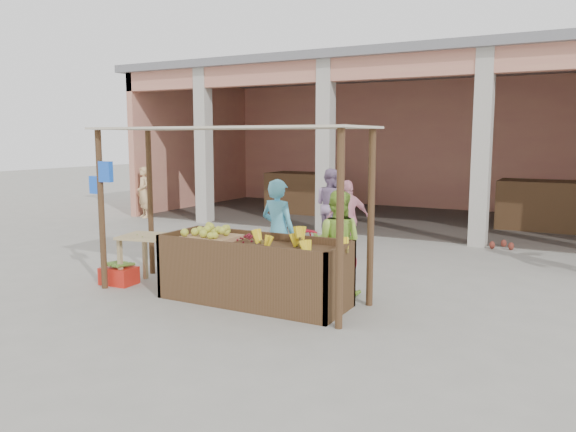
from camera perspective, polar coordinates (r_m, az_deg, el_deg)
The scene contains 18 objects.
ground at distance 8.08m, azimuth -6.51°, elevation -8.17°, with size 60.00×60.00×0.00m, color gray.
market_building at distance 15.92m, azimuth 12.31°, elevation 9.46°, with size 14.40×6.40×4.20m.
fruit_stall at distance 7.71m, azimuth -3.48°, elevation -5.85°, with size 2.60×0.95×0.80m, color #503320.
stall_awning at distance 7.83m, azimuth -6.58°, elevation 5.99°, with size 4.09×1.35×2.39m.
banana_heap at distance 7.20m, azimuth 1.54°, elevation -2.70°, with size 1.18×0.64×0.21m, color yellow, non-canonical shape.
melon_tray at distance 8.03m, azimuth -7.83°, elevation -1.78°, with size 0.73×0.63×0.20m.
berry_heap at distance 7.72m, azimuth -3.99°, elevation -2.30°, with size 0.42×0.34×0.13m, color maroon.
side_table at distance 8.71m, azimuth -13.48°, elevation -2.83°, with size 1.07×0.83×0.78m.
papaya_pile at distance 8.67m, azimuth -13.53°, elevation -1.32°, with size 0.66×0.38×0.19m, color #58912F, non-canonical shape.
red_crate at distance 9.06m, azimuth -16.79°, elevation -5.82°, with size 0.51×0.37×0.27m, color red.
plantain_bundle at distance 9.02m, azimuth -16.84°, elevation -4.75°, with size 0.40×0.28×0.08m, color olive, non-canonical shape.
produce_sacks at distance 12.18m, azimuth 20.55°, elevation -1.68°, with size 1.00×0.75×0.61m.
vendor_blue at distance 8.55m, azimuth -1.01°, elevation -1.28°, with size 0.65×0.48×1.73m, color #5EC7EC.
vendor_green at distance 8.04m, azimuth 5.00°, elevation -2.43°, with size 0.76×0.44×1.58m, color #A4D748.
motorcycle at distance 9.48m, azimuth 3.26°, elevation -2.75°, with size 1.83×0.63×0.96m, color maroon.
shopper_b at distance 10.60m, azimuth 6.10°, elevation -0.00°, with size 0.91×0.48×1.55m, color pink.
shopper_e at distance 16.24m, azimuth -14.46°, elevation 2.45°, with size 0.55×0.42×1.49m, color #E4B57A.
shopper_f at distance 12.14m, azimuth 4.38°, elevation 1.46°, with size 0.84×0.49×1.73m, color #9C7EA5.
Camera 1 is at (4.43, -6.37, 2.25)m, focal length 35.00 mm.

